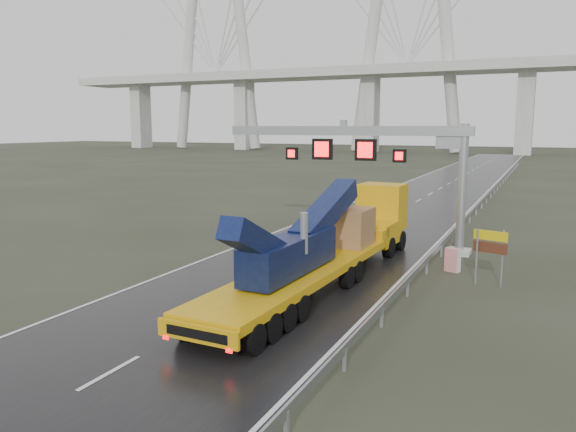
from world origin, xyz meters
The scene contains 7 objects.
ground centered at (0.00, 0.00, 0.00)m, with size 400.00×400.00×0.00m, color #2A2D1F.
road centered at (0.00, 40.00, 0.01)m, with size 11.00×200.00×0.02m, color black.
guardrail centered at (6.10, 30.00, 0.70)m, with size 0.20×140.00×1.40m, color gray, non-canonical shape.
sign_gantry centered at (2.10, 17.99, 5.61)m, with size 14.90×1.20×7.42m.
heavy_haul_truck centered at (2.21, 11.10, 1.76)m, with size 3.48×19.42×4.54m.
exit_sign_pair centered at (9.00, 11.99, 1.80)m, with size 1.46×0.47×2.58m.
striped_barrier centered at (7.15, 14.00, 0.59)m, with size 0.69×0.37×1.17m, color red.
Camera 1 is at (11.09, -13.67, 7.04)m, focal length 35.00 mm.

